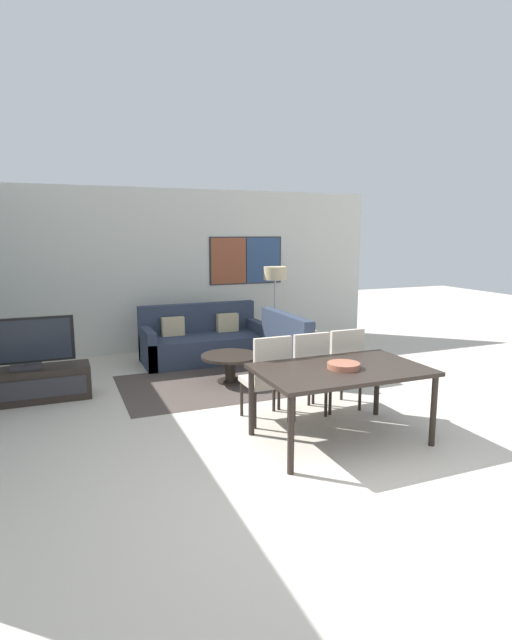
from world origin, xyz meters
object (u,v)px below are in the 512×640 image
Objects in this scene: sofa_main at (203,343)px; dining_chair_left at (268,375)px; television at (24,343)px; sofa_side at (303,353)px; dining_table at (341,375)px; floor_lamp at (275,279)px; coffee_table at (230,362)px; dining_chair_centre at (306,370)px; tv_console at (27,385)px; dining_chair_right at (341,365)px; fruit_bowl at (344,365)px.

dining_chair_left is (-0.11, -2.91, 0.26)m from sofa_main.
sofa_side is at bearing -1.32° from television.
sofa_main is 3.66m from dining_table.
sofa_side is at bearing -94.05° from floor_lamp.
dining_chair_centre is at bearing -76.49° from coffee_table.
floor_lamp is (0.90, 2.84, 0.75)m from dining_chair_centre.
tv_console is 1.83× the size of coffee_table.
television is at bearing 175.84° from coffee_table.
dining_table is at bearing -104.14° from floor_lamp.
coffee_table is (-1.18, -0.10, 0.01)m from sofa_side.
sofa_side is at bearing 4.87° from coffee_table.
sofa_side is 1.48× the size of dining_chair_right.
sofa_main is 2.01× the size of dining_chair_left.
fruit_bowl is at bearing -84.12° from sofa_main.
floor_lamp is at bearing 64.36° from dining_chair_left.
dining_chair_centre is 3.07m from floor_lamp.
dining_chair_centre is 1.00× the size of dining_chair_right.
fruit_bowl is at bearing -120.53° from dining_chair_right.
fruit_bowl is at bearing -80.67° from coffee_table.
television is 0.59× the size of sofa_main.
floor_lamp is (1.37, 2.86, 0.75)m from dining_chair_left.
dining_chair_centre is (-0.81, -1.63, 0.26)m from sofa_side.
television is at bearing 149.72° from dining_chair_centre.
dining_chair_right is 0.95m from fruit_bowl.
sofa_side is 0.88× the size of dining_table.
dining_chair_right is (3.41, -1.69, 0.33)m from tv_console.
sofa_main is 1.35× the size of sofa_side.
fruit_bowl is at bearing -103.90° from floor_lamp.
dining_chair_right reaches higher than coffee_table.
dining_chair_left reaches higher than fruit_bowl.
tv_console is 3.89m from fruit_bowl.
dining_chair_left and dining_chair_right have the same top height.
sofa_main reaches higher than fruit_bowl.
coffee_table is (2.57, -0.19, 0.09)m from tv_console.
coffee_table is at bearing -4.14° from tv_console.
television is at bearing 144.86° from dining_chair_left.
dining_chair_right is at bearing 59.47° from fruit_bowl.
sofa_main and sofa_side have the same top height.
dining_chair_right is at bearing -26.29° from tv_console.
floor_lamp reaches higher than television.
sofa_side is 1.48× the size of dining_chair_centre.
dining_table is 5.18× the size of fruit_bowl.
dining_chair_left is 1.00× the size of dining_chair_centre.
tv_console is 2.58m from coffee_table.
television is at bearing 88.68° from sofa_side.
television is 4.04m from floor_lamp.
dining_table reaches higher than coffee_table.
coffee_table is 0.82× the size of dining_chair_left.
dining_chair_centre is at bearing -107.57° from floor_lamp.
dining_chair_right is 3.06× the size of fruit_bowl.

